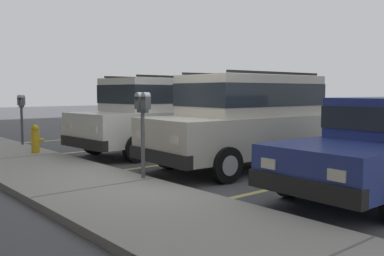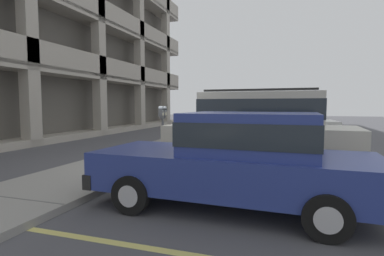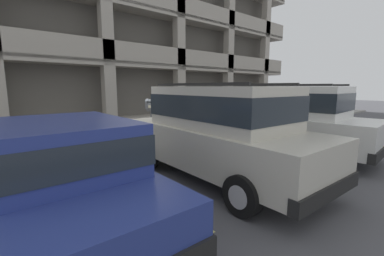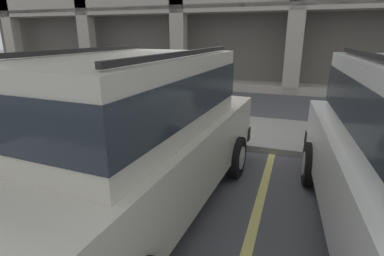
# 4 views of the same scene
# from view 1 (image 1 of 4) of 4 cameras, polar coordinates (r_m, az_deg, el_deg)

# --- Properties ---
(ground_plane) EXTENTS (80.00, 80.00, 0.10)m
(ground_plane) POSITION_cam_1_polar(r_m,az_deg,el_deg) (7.76, -3.77, -7.69)
(ground_plane) COLOR #4C4C51
(sidewalk) EXTENTS (40.00, 2.20, 0.12)m
(sidewalk) POSITION_cam_1_polar(r_m,az_deg,el_deg) (7.06, -12.38, -8.14)
(sidewalk) COLOR gray
(sidewalk) RESTS_ON ground_plane
(parking_stall_lines) EXTENTS (12.57, 4.80, 0.01)m
(parking_stall_lines) POSITION_cam_1_polar(r_m,az_deg,el_deg) (9.80, -2.59, -4.72)
(parking_stall_lines) COLOR #DBD16B
(parking_stall_lines) RESTS_ON ground_plane
(silver_suv) EXTENTS (2.18, 4.87, 2.03)m
(silver_suv) POSITION_cam_1_polar(r_m,az_deg,el_deg) (9.26, 7.72, 1.44)
(silver_suv) COLOR beige
(silver_suv) RESTS_ON ground_plane
(dark_hatchback) EXTENTS (2.23, 4.89, 2.03)m
(dark_hatchback) POSITION_cam_1_polar(r_m,az_deg,el_deg) (11.49, -4.22, 2.13)
(dark_hatchback) COLOR silver
(dark_hatchback) RESTS_ON ground_plane
(parking_meter_near) EXTENTS (0.35, 0.12, 1.51)m
(parking_meter_near) POSITION_cam_1_polar(r_m,az_deg,el_deg) (7.50, -6.60, 1.81)
(parking_meter_near) COLOR #595B60
(parking_meter_near) RESTS_ON sidewalk
(parking_meter_far) EXTENTS (0.35, 0.12, 1.42)m
(parking_meter_far) POSITION_cam_1_polar(r_m,az_deg,el_deg) (13.14, -21.79, 2.54)
(parking_meter_far) COLOR #47474C
(parking_meter_far) RESTS_ON sidewalk
(fire_hydrant) EXTENTS (0.30, 0.30, 0.70)m
(fire_hydrant) POSITION_cam_1_polar(r_m,az_deg,el_deg) (11.33, -20.15, -1.36)
(fire_hydrant) COLOR gold
(fire_hydrant) RESTS_ON sidewalk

